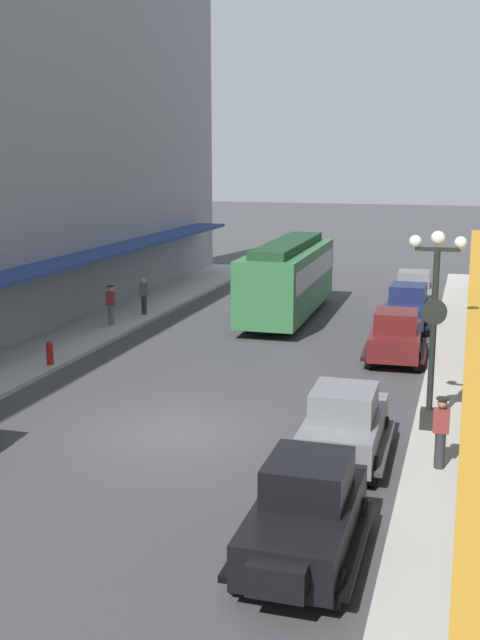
{
  "coord_description": "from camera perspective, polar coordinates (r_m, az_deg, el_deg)",
  "views": [
    {
      "loc": [
        7.18,
        -18.2,
        7.15
      ],
      "look_at": [
        0.0,
        6.0,
        1.8
      ],
      "focal_mm": 43.74,
      "sensor_mm": 36.0,
      "label": 1
    }
  ],
  "objects": [
    {
      "name": "fire_hydrant",
      "position": [
        27.32,
        -13.74,
        -2.34
      ],
      "size": [
        0.24,
        0.24,
        0.82
      ],
      "color": "#B21E19",
      "rests_on": "sidewalk_left"
    },
    {
      "name": "sidewalk_right",
      "position": [
        19.52,
        16.56,
        -9.79
      ],
      "size": [
        3.0,
        60.0,
        0.15
      ],
      "primitive_type": "cube",
      "color": "#B7B5AD",
      "rests_on": "ground"
    },
    {
      "name": "parked_car_3",
      "position": [
        18.81,
        7.67,
        -7.41
      ],
      "size": [
        2.2,
        4.28,
        1.84
      ],
      "color": "slate",
      "rests_on": "ground"
    },
    {
      "name": "pedestrian_4",
      "position": [
        35.06,
        -7.05,
        1.75
      ],
      "size": [
        0.36,
        0.24,
        1.64
      ],
      "color": "#2D2D33",
      "rests_on": "sidewalk_left"
    },
    {
      "name": "parked_car_5",
      "position": [
        37.27,
        12.54,
        2.09
      ],
      "size": [
        2.3,
        4.31,
        1.84
      ],
      "color": "slate",
      "rests_on": "ground"
    },
    {
      "name": "parked_car_1",
      "position": [
        14.34,
        4.81,
        -13.72
      ],
      "size": [
        2.15,
        4.26,
        1.84
      ],
      "color": "black",
      "rests_on": "ground"
    },
    {
      "name": "pedestrian_0",
      "position": [
        33.08,
        -9.42,
        1.11
      ],
      "size": [
        0.36,
        0.28,
        1.67
      ],
      "color": "slate",
      "rests_on": "sidewalk_left"
    },
    {
      "name": "lamp_post_with_clock",
      "position": [
        20.42,
        13.98,
        -0.16
      ],
      "size": [
        1.42,
        0.44,
        5.16
      ],
      "color": "black",
      "rests_on": "sidewalk_right"
    },
    {
      "name": "pedestrian_3",
      "position": [
        18.38,
        14.48,
        -7.93
      ],
      "size": [
        0.36,
        0.28,
        1.67
      ],
      "color": "#2D2D33",
      "rests_on": "sidewalk_right"
    },
    {
      "name": "streetcar",
      "position": [
        34.66,
        3.52,
        3.23
      ],
      "size": [
        2.67,
        9.64,
        3.46
      ],
      "color": "#33723F",
      "rests_on": "ground"
    },
    {
      "name": "parked_car_2",
      "position": [
        33.38,
        12.14,
        0.98
      ],
      "size": [
        2.21,
        4.28,
        1.84
      ],
      "color": "#19234C",
      "rests_on": "ground"
    },
    {
      "name": "ground_plane",
      "position": [
        20.83,
        -4.75,
        -8.15
      ],
      "size": [
        200.0,
        200.0,
        0.0
      ],
      "primitive_type": "plane",
      "color": "#424244"
    },
    {
      "name": "parked_car_0",
      "position": [
        28.04,
        11.32,
        -1.06
      ],
      "size": [
        2.3,
        4.31,
        1.84
      ],
      "color": "#591919",
      "rests_on": "ground"
    }
  ]
}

